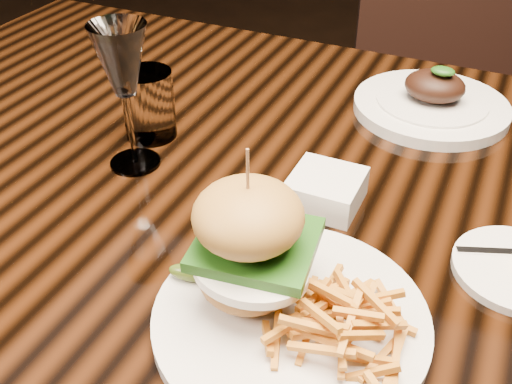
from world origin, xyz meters
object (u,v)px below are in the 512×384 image
at_px(wine_glass, 122,65).
at_px(far_dish, 432,103).
at_px(chair_far, 446,74).
at_px(dining_table, 317,227).
at_px(burger_plate, 283,286).

relative_size(wine_glass, far_dish, 0.82).
height_order(wine_glass, chair_far, chair_far).
bearing_deg(dining_table, far_dish, 70.09).
bearing_deg(chair_far, burger_plate, -109.06).
relative_size(dining_table, wine_glass, 8.09).
bearing_deg(burger_plate, chair_far, 94.73).
xyz_separation_m(far_dish, chair_far, (-0.05, 0.63, -0.23)).
bearing_deg(wine_glass, chair_far, 73.12).
xyz_separation_m(dining_table, chair_far, (0.04, 0.89, -0.13)).
bearing_deg(dining_table, chair_far, 87.33).
height_order(wine_glass, far_dish, wine_glass).
bearing_deg(wine_glass, burger_plate, -31.31).
distance_m(far_dish, chair_far, 0.67).
relative_size(far_dish, chair_far, 0.25).
distance_m(dining_table, far_dish, 0.29).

